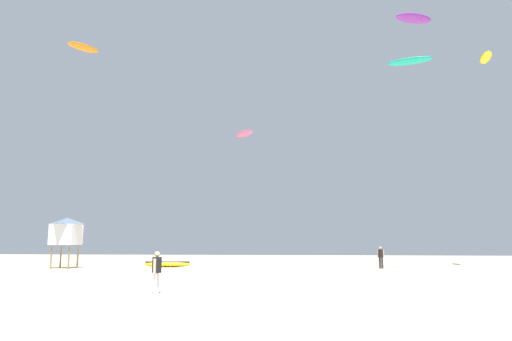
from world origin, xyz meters
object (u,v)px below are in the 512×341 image
lifeguard_tower (66,231)px  kite_aloft_4 (244,134)px  kite_aloft_0 (83,47)px  kite_aloft_1 (414,18)px  kite_aloft_3 (410,61)px  kite_grounded_near (167,264)px  kite_aloft_2 (486,58)px  person_foreground (157,269)px  person_midground (381,256)px

lifeguard_tower → kite_aloft_4: size_ratio=1.16×
lifeguard_tower → kite_aloft_0: 16.67m
kite_aloft_1 → kite_aloft_3: bearing=-107.3°
kite_aloft_1 → kite_aloft_3: 12.85m
kite_grounded_near → kite_aloft_1: size_ratio=1.00×
kite_aloft_0 → kite_aloft_2: 36.55m
lifeguard_tower → kite_aloft_1: kite_aloft_1 is taller
kite_grounded_near → lifeguard_tower: 8.82m
lifeguard_tower → kite_aloft_0: size_ratio=1.52×
kite_grounded_near → kite_aloft_4: bearing=76.0°
person_foreground → kite_aloft_3: size_ratio=0.47×
lifeguard_tower → kite_aloft_2: size_ratio=1.29×
kite_aloft_0 → kite_aloft_3: 28.89m
kite_grounded_near → kite_aloft_3: size_ratio=1.14×
person_midground → kite_aloft_0: (-25.99, -1.08, 18.66)m
kite_aloft_2 → kite_aloft_3: bearing=-153.4°
person_foreground → person_midground: (12.49, 19.66, 0.01)m
person_foreground → kite_aloft_1: bearing=62.2°
kite_grounded_near → kite_aloft_0: bearing=-169.6°
person_midground → lifeguard_tower: lifeguard_tower is taller
kite_grounded_near → kite_aloft_2: size_ratio=1.31×
person_midground → kite_aloft_4: kite_aloft_4 is taller
kite_aloft_0 → kite_aloft_3: size_ratio=0.74×
kite_aloft_1 → kite_grounded_near: bearing=-162.7°
kite_grounded_near → kite_aloft_1: 35.34m
kite_aloft_0 → kite_aloft_3: (28.77, -0.41, -2.65)m
kite_aloft_4 → person_foreground: bearing=-88.4°
kite_grounded_near → kite_aloft_2: bearing=3.9°
lifeguard_tower → kite_aloft_2: kite_aloft_2 is taller
person_foreground → kite_aloft_3: bearing=55.7°
person_foreground → kite_aloft_0: (-13.49, 18.59, 18.67)m
kite_aloft_4 → kite_grounded_near: bearing=-104.0°
lifeguard_tower → kite_aloft_1: (31.60, 9.92, 22.40)m
kite_aloft_3 → kite_aloft_0: bearing=179.2°
person_midground → kite_aloft_2: bearing=132.2°
person_foreground → kite_grounded_near: (-5.46, 20.06, -0.79)m
person_midground → person_foreground: bearing=-2.8°
kite_aloft_1 → kite_aloft_4: kite_aloft_1 is taller
kite_aloft_2 → kite_aloft_3: 8.66m
lifeguard_tower → kite_aloft_1: 39.98m
kite_grounded_near → kite_aloft_2: (28.35, 1.92, 18.37)m
person_midground → kite_aloft_0: bearing=-58.0°
lifeguard_tower → kite_aloft_2: bearing=7.0°
person_midground → kite_grounded_near: person_midground is taller
person_foreground → person_midground: 23.30m
person_midground → lifeguard_tower: 26.09m
person_foreground → kite_aloft_2: (22.89, 21.99, 17.59)m
lifeguard_tower → kite_aloft_1: bearing=17.4°
person_midground → kite_aloft_0: kite_aloft_0 is taller
kite_grounded_near → kite_aloft_1: (23.63, 7.38, 25.22)m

